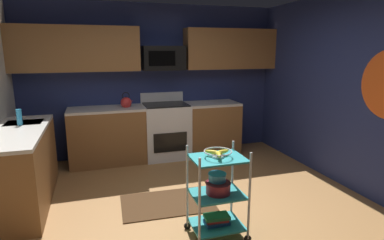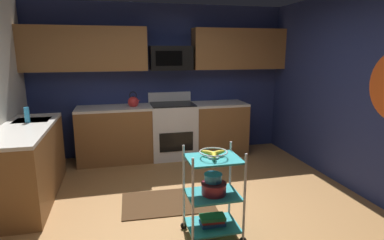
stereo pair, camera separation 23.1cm
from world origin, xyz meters
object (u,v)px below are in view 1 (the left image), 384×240
oven_range (166,130)px  book_stack (217,219)px  rolling_cart (217,194)px  kettle (126,102)px  mixing_bowl_small (217,177)px  mixing_bowl_large (218,187)px  dish_soap_bottle (19,117)px  microwave (163,58)px  fruit_bowl (218,153)px

oven_range → book_stack: size_ratio=4.28×
rolling_cart → kettle: size_ratio=3.47×
mixing_bowl_small → kettle: size_ratio=0.69×
mixing_bowl_large → dish_soap_bottle: bearing=141.0°
book_stack → dish_soap_bottle: 2.71m
microwave → fruit_bowl: size_ratio=2.57×
mixing_bowl_large → fruit_bowl: bearing=180.0°
microwave → kettle: (-0.66, -0.11, -0.70)m
mixing_bowl_small → book_stack: mixing_bowl_small is taller
oven_range → microwave: bearing=90.3°
mixing_bowl_large → mixing_bowl_small: 0.10m
kettle → mixing_bowl_small: bearing=-76.4°
microwave → dish_soap_bottle: microwave is taller
microwave → rolling_cart: 2.92m
mixing_bowl_large → mixing_bowl_small: bearing=89.7°
mixing_bowl_large → dish_soap_bottle: (-2.00, 1.62, 0.50)m
microwave → kettle: 0.97m
microwave → rolling_cart: microwave is taller
fruit_bowl → mixing_bowl_large: fruit_bowl is taller
microwave → fruit_bowl: microwave is taller
oven_range → rolling_cart: size_ratio=1.20×
rolling_cart → fruit_bowl: size_ratio=3.36×
microwave → mixing_bowl_large: (-0.05, -2.64, -1.18)m
fruit_bowl → mixing_bowl_small: size_ratio=1.49×
oven_range → dish_soap_bottle: bearing=-156.1°
fruit_bowl → dish_soap_bottle: 2.57m
fruit_bowl → kettle: kettle is taller
oven_range → fruit_bowl: size_ratio=4.04×
rolling_cart → mixing_bowl_small: size_ratio=5.03×
oven_range → dish_soap_bottle: (-2.05, -0.91, 0.54)m
mixing_bowl_small → rolling_cart: bearing=-108.3°
book_stack → dish_soap_bottle: (-1.99, 1.62, 0.84)m
mixing_bowl_large → kettle: bearing=103.5°
mixing_bowl_large → book_stack: mixing_bowl_large is taller
rolling_cart → book_stack: size_ratio=3.56×
fruit_bowl → mixing_bowl_large: size_ratio=1.08×
book_stack → dish_soap_bottle: dish_soap_bottle is taller
fruit_bowl → dish_soap_bottle: (-1.99, 1.62, 0.14)m
rolling_cart → dish_soap_bottle: 2.63m
microwave → book_stack: microwave is taller
mixing_bowl_large → mixing_bowl_small: (0.00, 0.03, 0.10)m
rolling_cart → kettle: 2.66m
microwave → book_stack: 3.05m
rolling_cart → microwave: bearing=88.7°
book_stack → microwave: bearing=88.7°
mixing_bowl_small → fruit_bowl: bearing=-108.3°
microwave → fruit_bowl: (-0.06, -2.64, -0.82)m
mixing_bowl_large → kettle: size_ratio=0.95×
mixing_bowl_small → oven_range: bearing=88.8°
dish_soap_bottle → mixing_bowl_small: bearing=-38.5°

